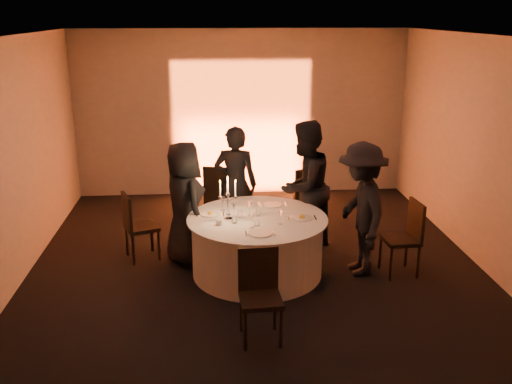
{
  "coord_description": "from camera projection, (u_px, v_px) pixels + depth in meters",
  "views": [
    {
      "loc": [
        -0.56,
        -6.79,
        3.28
      ],
      "look_at": [
        0.0,
        0.2,
        1.05
      ],
      "focal_mm": 40.0,
      "sensor_mm": 36.0,
      "label": 1
    }
  ],
  "objects": [
    {
      "name": "plate_right",
      "position": [
        302.0,
        217.0,
        7.22
      ],
      "size": [
        0.36,
        0.27,
        0.08
      ],
      "color": "silver",
      "rests_on": "banquet_table"
    },
    {
      "name": "wall_back",
      "position": [
        241.0,
        114.0,
        10.36
      ],
      "size": [
        7.0,
        0.0,
        7.0
      ],
      "primitive_type": "plane",
      "rotation": [
        1.57,
        0.0,
        0.0
      ],
      "color": "#AAA49E",
      "rests_on": "floor"
    },
    {
      "name": "plate_front",
      "position": [
        260.0,
        233.0,
        6.74
      ],
      "size": [
        0.36,
        0.29,
        0.01
      ],
      "color": "silver",
      "rests_on": "banquet_table"
    },
    {
      "name": "plate_back_left",
      "position": [
        246.0,
        204.0,
        7.74
      ],
      "size": [
        0.36,
        0.28,
        0.01
      ],
      "color": "silver",
      "rests_on": "banquet_table"
    },
    {
      "name": "wall_right",
      "position": [
        491.0,
        157.0,
        7.27
      ],
      "size": [
        0.0,
        7.0,
        7.0
      ],
      "primitive_type": "plane",
      "rotation": [
        1.57,
        0.0,
        -1.57
      ],
      "color": "#AAA49E",
      "rests_on": "floor"
    },
    {
      "name": "banquet_table",
      "position": [
        257.0,
        246.0,
        7.38
      ],
      "size": [
        1.8,
        1.8,
        0.77
      ],
      "color": "black",
      "rests_on": "floor"
    },
    {
      "name": "tumbler_d",
      "position": [
        257.0,
        222.0,
        6.97
      ],
      "size": [
        0.07,
        0.07,
        0.09
      ],
      "primitive_type": "cylinder",
      "color": "white",
      "rests_on": "banquet_table"
    },
    {
      "name": "tumbler_a",
      "position": [
        258.0,
        212.0,
        7.33
      ],
      "size": [
        0.07,
        0.07,
        0.09
      ],
      "primitive_type": "cylinder",
      "color": "white",
      "rests_on": "banquet_table"
    },
    {
      "name": "wine_glass_e",
      "position": [
        234.0,
        207.0,
        7.23
      ],
      "size": [
        0.07,
        0.07,
        0.19
      ],
      "color": "white",
      "rests_on": "banquet_table"
    },
    {
      "name": "guest_left",
      "position": [
        185.0,
        203.0,
        7.6
      ],
      "size": [
        0.83,
        0.97,
        1.67
      ],
      "primitive_type": "imported",
      "rotation": [
        0.0,
        0.0,
        2.02
      ],
      "color": "black",
      "rests_on": "floor"
    },
    {
      "name": "coffee_cup",
      "position": [
        219.0,
        222.0,
        7.02
      ],
      "size": [
        0.11,
        0.11,
        0.07
      ],
      "color": "silver",
      "rests_on": "banquet_table"
    },
    {
      "name": "guest_right",
      "position": [
        361.0,
        209.0,
        7.26
      ],
      "size": [
        0.71,
        1.16,
        1.74
      ],
      "primitive_type": "imported",
      "rotation": [
        0.0,
        0.0,
        -1.51
      ],
      "color": "black",
      "rests_on": "floor"
    },
    {
      "name": "chair_back_right",
      "position": [
        303.0,
        195.0,
        8.75
      ],
      "size": [
        0.61,
        0.61,
        1.04
      ],
      "rotation": [
        0.0,
        0.0,
        -2.67
      ],
      "color": "black",
      "rests_on": "floor"
    },
    {
      "name": "wall_left",
      "position": [
        7.0,
        167.0,
        6.81
      ],
      "size": [
        0.0,
        7.0,
        7.0
      ],
      "primitive_type": "plane",
      "rotation": [
        1.57,
        0.0,
        1.57
      ],
      "color": "#AAA49E",
      "rests_on": "floor"
    },
    {
      "name": "wine_glass_d",
      "position": [
        250.0,
        206.0,
        7.28
      ],
      "size": [
        0.07,
        0.07,
        0.19
      ],
      "color": "white",
      "rests_on": "banquet_table"
    },
    {
      "name": "uplighter_fixture",
      "position": [
        243.0,
        194.0,
        10.52
      ],
      "size": [
        0.25,
        0.12,
        0.1
      ],
      "primitive_type": "cube",
      "color": "black",
      "rests_on": "floor"
    },
    {
      "name": "chair_front",
      "position": [
        260.0,
        289.0,
        5.88
      ],
      "size": [
        0.45,
        0.45,
        0.96
      ],
      "rotation": [
        0.0,
        0.0,
        0.06
      ],
      "color": "black",
      "rests_on": "floor"
    },
    {
      "name": "wine_glass_b",
      "position": [
        252.0,
        217.0,
        6.88
      ],
      "size": [
        0.07,
        0.07,
        0.19
      ],
      "color": "white",
      "rests_on": "banquet_table"
    },
    {
      "name": "guest_back_right",
      "position": [
        304.0,
        187.0,
        7.97
      ],
      "size": [
        1.15,
        1.14,
        1.87
      ],
      "primitive_type": "imported",
      "rotation": [
        0.0,
        0.0,
        -2.37
      ],
      "color": "black",
      "rests_on": "floor"
    },
    {
      "name": "ceiling",
      "position": [
        257.0,
        37.0,
        6.58
      ],
      "size": [
        7.0,
        7.0,
        0.0
      ],
      "primitive_type": "plane",
      "rotation": [
        3.14,
        0.0,
        0.0
      ],
      "color": "silver",
      "rests_on": "wall_back"
    },
    {
      "name": "wine_glass_a",
      "position": [
        223.0,
        200.0,
        7.48
      ],
      "size": [
        0.07,
        0.07,
        0.19
      ],
      "color": "white",
      "rests_on": "banquet_table"
    },
    {
      "name": "wall_front",
      "position": [
        301.0,
        298.0,
        3.71
      ],
      "size": [
        7.0,
        0.0,
        7.0
      ],
      "primitive_type": "plane",
      "rotation": [
        -1.57,
        0.0,
        0.0
      ],
      "color": "#AAA49E",
      "rests_on": "floor"
    },
    {
      "name": "guest_back_left",
      "position": [
        236.0,
        185.0,
        8.3
      ],
      "size": [
        0.7,
        0.53,
        1.74
      ],
      "primitive_type": "imported",
      "rotation": [
        0.0,
        0.0,
        2.95
      ],
      "color": "black",
      "rests_on": "floor"
    },
    {
      "name": "tumbler_b",
      "position": [
        234.0,
        220.0,
        7.06
      ],
      "size": [
        0.07,
        0.07,
        0.09
      ],
      "primitive_type": "cylinder",
      "color": "white",
      "rests_on": "banquet_table"
    },
    {
      "name": "plate_left",
      "position": [
        210.0,
        213.0,
        7.36
      ],
      "size": [
        0.36,
        0.25,
        0.08
      ],
      "color": "silver",
      "rests_on": "banquet_table"
    },
    {
      "name": "candelabra",
      "position": [
        228.0,
        205.0,
        7.14
      ],
      "size": [
        0.24,
        0.11,
        0.57
      ],
      "color": "silver",
      "rests_on": "banquet_table"
    },
    {
      "name": "wine_glass_c",
      "position": [
        281.0,
        214.0,
        6.99
      ],
      "size": [
        0.07,
        0.07,
        0.19
      ],
      "color": "white",
      "rests_on": "banquet_table"
    },
    {
      "name": "chair_left",
      "position": [
        136.0,
        223.0,
        7.75
      ],
      "size": [
        0.54,
        0.54,
        0.95
      ],
      "rotation": [
        0.0,
        0.0,
        1.94
      ],
      "color": "black",
      "rests_on": "floor"
    },
    {
      "name": "chair_back_left",
      "position": [
        221.0,
        194.0,
        8.7
      ],
      "size": [
        0.57,
        0.57,
        1.07
      ],
      "rotation": [
        0.0,
        0.0,
        2.89
      ],
      "color": "black",
      "rests_on": "floor"
    },
    {
      "name": "floor",
      "position": [
        257.0,
        273.0,
        7.49
      ],
      "size": [
        7.0,
        7.0,
        0.0
      ],
      "primitive_type": "plane",
      "color": "black",
      "rests_on": "ground"
    },
    {
      "name": "tumbler_c",
      "position": [
        240.0,
        214.0,
        7.25
      ],
      "size": [
        0.07,
        0.07,
        0.09
      ],
      "primitive_type": "cylinder",
      "color": "white",
      "rests_on": "banquet_table"
    },
    {
      "name": "chair_right",
      "position": [
        407.0,
        234.0,
        7.32
      ],
      "size": [
        0.46,
        0.46,
        0.98
      ],
      "rotation": [
        0.0,
        0.0,
        -1.48
      ],
      "color": "black",
      "rests_on": "floor"
    },
    {
      "name": "plate_back_right",
      "position": [
        273.0,
        205.0,
        7.73
      ],
      "size": [
        0.35,
        0.25,
        0.01
      ],
      "color": "silver",
      "rests_on": "banquet_table"
    }
  ]
}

